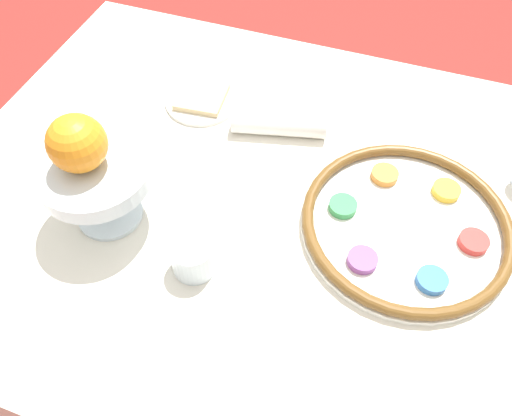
% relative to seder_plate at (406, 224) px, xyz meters
% --- Properties ---
extents(ground_plane, '(8.00, 8.00, 0.00)m').
position_rel_seder_plate_xyz_m(ground_plane, '(0.25, 0.01, -0.74)').
color(ground_plane, maroon).
extents(dining_table, '(1.18, 0.94, 0.72)m').
position_rel_seder_plate_xyz_m(dining_table, '(0.25, 0.01, -0.38)').
color(dining_table, silver).
rests_on(dining_table, ground_plane).
extents(seder_plate, '(0.36, 0.36, 0.03)m').
position_rel_seder_plate_xyz_m(seder_plate, '(0.00, 0.00, 0.00)').
color(seder_plate, white).
rests_on(seder_plate, dining_table).
extents(fruit_stand, '(0.18, 0.18, 0.13)m').
position_rel_seder_plate_xyz_m(fruit_stand, '(0.49, 0.14, 0.08)').
color(fruit_stand, silver).
rests_on(fruit_stand, dining_table).
extents(orange_fruit, '(0.09, 0.09, 0.09)m').
position_rel_seder_plate_xyz_m(orange_fruit, '(0.50, 0.14, 0.16)').
color(orange_fruit, orange).
rests_on(orange_fruit, fruit_stand).
extents(bread_plate, '(0.15, 0.15, 0.02)m').
position_rel_seder_plate_xyz_m(bread_plate, '(0.45, -0.18, -0.01)').
color(bread_plate, silver).
rests_on(bread_plate, dining_table).
extents(napkin_roll, '(0.19, 0.09, 0.05)m').
position_rel_seder_plate_xyz_m(napkin_roll, '(0.28, -0.15, 0.01)').
color(napkin_roll, white).
rests_on(napkin_roll, dining_table).
extents(cup_near, '(0.07, 0.07, 0.06)m').
position_rel_seder_plate_xyz_m(cup_near, '(0.31, 0.19, 0.02)').
color(cup_near, silver).
rests_on(cup_near, dining_table).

